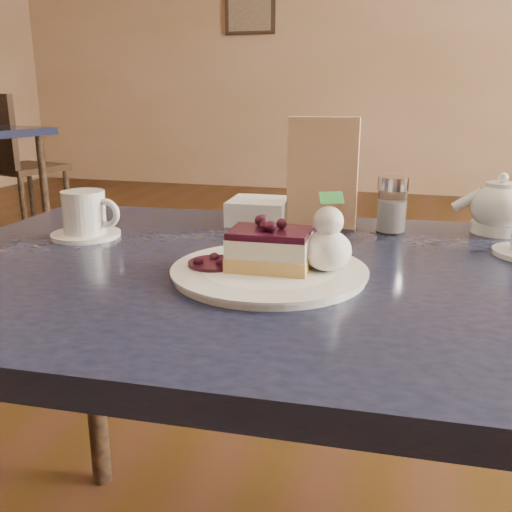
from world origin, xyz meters
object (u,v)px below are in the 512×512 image
(dessert_plate, at_px, (269,272))
(coffee_set, at_px, (86,217))
(main_table, at_px, (275,313))
(cheesecake_slice, at_px, (269,249))
(tea_set, at_px, (505,215))

(dessert_plate, bearing_deg, coffee_set, 160.79)
(main_table, xyz_separation_m, dessert_plate, (0.00, -0.05, 0.08))
(cheesecake_slice, bearing_deg, dessert_plate, 177.25)
(cheesecake_slice, height_order, coffee_set, coffee_set)
(dessert_plate, height_order, coffee_set, coffee_set)
(cheesecake_slice, relative_size, coffee_set, 0.89)
(main_table, height_order, dessert_plate, dessert_plate)
(main_table, relative_size, coffee_set, 8.88)
(cheesecake_slice, xyz_separation_m, coffee_set, (-0.38, 0.13, -0.00))
(coffee_set, bearing_deg, main_table, -12.60)
(main_table, bearing_deg, dessert_plate, -90.00)
(dessert_plate, distance_m, tea_set, 0.49)
(dessert_plate, bearing_deg, main_table, 92.75)
(cheesecake_slice, bearing_deg, tea_set, 41.16)
(main_table, distance_m, cheesecake_slice, 0.12)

